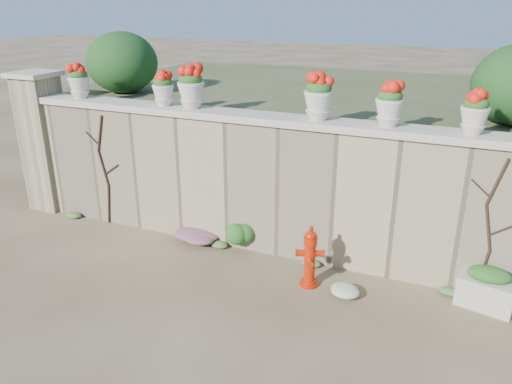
% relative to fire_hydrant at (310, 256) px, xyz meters
% --- Properties ---
extents(ground, '(80.00, 80.00, 0.00)m').
position_rel_fire_hydrant_xyz_m(ground, '(-1.12, -1.00, -0.44)').
color(ground, brown).
rests_on(ground, ground).
extents(stone_wall, '(8.00, 0.40, 2.00)m').
position_rel_fire_hydrant_xyz_m(stone_wall, '(-1.12, 0.80, 0.56)').
color(stone_wall, tan).
rests_on(stone_wall, ground).
extents(wall_cap, '(8.10, 0.52, 0.10)m').
position_rel_fire_hydrant_xyz_m(wall_cap, '(-1.12, 0.80, 1.61)').
color(wall_cap, beige).
rests_on(wall_cap, stone_wall).
extents(gate_pillar, '(0.72, 0.72, 2.48)m').
position_rel_fire_hydrant_xyz_m(gate_pillar, '(-5.27, 0.80, 0.82)').
color(gate_pillar, tan).
rests_on(gate_pillar, ground).
extents(raised_fill, '(9.00, 6.00, 2.00)m').
position_rel_fire_hydrant_xyz_m(raised_fill, '(-1.12, 4.00, 0.56)').
color(raised_fill, '#384C23').
rests_on(raised_fill, ground).
extents(back_shrub_left, '(1.30, 1.30, 1.10)m').
position_rel_fire_hydrant_xyz_m(back_shrub_left, '(-4.32, 2.00, 2.11)').
color(back_shrub_left, '#143814').
rests_on(back_shrub_left, raised_fill).
extents(vine_left, '(0.60, 0.04, 1.91)m').
position_rel_fire_hydrant_xyz_m(vine_left, '(-3.79, 0.58, 0.55)').
color(vine_left, black).
rests_on(vine_left, ground).
extents(vine_right, '(0.60, 0.04, 1.91)m').
position_rel_fire_hydrant_xyz_m(vine_right, '(2.11, 0.58, 0.55)').
color(vine_right, black).
rests_on(vine_right, ground).
extents(fire_hydrant, '(0.38, 0.27, 0.88)m').
position_rel_fire_hydrant_xyz_m(fire_hydrant, '(0.00, 0.00, 0.00)').
color(fire_hydrant, '#B92107').
rests_on(fire_hydrant, ground).
extents(planter_box, '(0.74, 0.53, 0.56)m').
position_rel_fire_hydrant_xyz_m(planter_box, '(2.19, 0.40, -0.18)').
color(planter_box, beige).
rests_on(planter_box, ground).
extents(green_shrub, '(0.66, 0.59, 0.63)m').
position_rel_fire_hydrant_xyz_m(green_shrub, '(-1.31, 0.55, -0.13)').
color(green_shrub, '#1E5119').
rests_on(green_shrub, ground).
extents(magenta_clump, '(0.98, 0.66, 0.26)m').
position_rel_fire_hydrant_xyz_m(magenta_clump, '(-2.08, 0.50, -0.31)').
color(magenta_clump, '#AF2387').
rests_on(magenta_clump, ground).
extents(white_flowers, '(0.51, 0.41, 0.19)m').
position_rel_fire_hydrant_xyz_m(white_flowers, '(0.55, -0.08, -0.35)').
color(white_flowers, white).
rests_on(white_flowers, ground).
extents(urn_pot_0, '(0.36, 0.36, 0.56)m').
position_rel_fire_hydrant_xyz_m(urn_pot_0, '(-4.30, 0.80, 1.93)').
color(urn_pot_0, beige).
rests_on(urn_pot_0, wall_cap).
extents(urn_pot_1, '(0.33, 0.33, 0.52)m').
position_rel_fire_hydrant_xyz_m(urn_pot_1, '(-2.67, 0.80, 1.92)').
color(urn_pot_1, beige).
rests_on(urn_pot_1, wall_cap).
extents(urn_pot_2, '(0.40, 0.40, 0.63)m').
position_rel_fire_hydrant_xyz_m(urn_pot_2, '(-2.18, 0.80, 1.97)').
color(urn_pot_2, beige).
rests_on(urn_pot_2, wall_cap).
extents(urn_pot_3, '(0.40, 0.40, 0.63)m').
position_rel_fire_hydrant_xyz_m(urn_pot_3, '(-0.21, 0.80, 1.97)').
color(urn_pot_3, beige).
rests_on(urn_pot_3, wall_cap).
extents(urn_pot_4, '(0.36, 0.36, 0.57)m').
position_rel_fire_hydrant_xyz_m(urn_pot_4, '(0.73, 0.80, 1.94)').
color(urn_pot_4, beige).
rests_on(urn_pot_4, wall_cap).
extents(urn_pot_5, '(0.34, 0.34, 0.54)m').
position_rel_fire_hydrant_xyz_m(urn_pot_5, '(1.74, 0.80, 1.92)').
color(urn_pot_5, beige).
rests_on(urn_pot_5, wall_cap).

